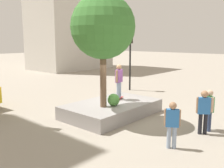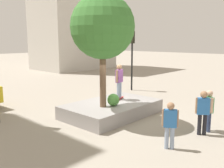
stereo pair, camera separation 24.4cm
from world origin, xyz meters
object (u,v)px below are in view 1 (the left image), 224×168
(skateboarder, at_px, (119,79))
(planter_ledge, at_px, (112,109))
(bystander_watching, at_px, (204,109))
(plaza_tree, at_px, (103,27))
(skateboard, at_px, (119,98))
(passerby_with_bag, at_px, (172,122))
(traffic_light_corner, at_px, (130,50))
(pedestrian_crossing, at_px, (209,107))

(skateboarder, bearing_deg, planter_ledge, -166.03)
(planter_ledge, height_order, bystander_watching, bystander_watching)
(plaza_tree, bearing_deg, skateboard, 14.27)
(passerby_with_bag, bearing_deg, planter_ledge, 68.97)
(skateboarder, distance_m, traffic_light_corner, 5.80)
(traffic_light_corner, relative_size, passerby_with_bag, 2.65)
(planter_ledge, distance_m, skateboarder, 1.55)
(planter_ledge, relative_size, pedestrian_crossing, 2.72)
(skateboard, bearing_deg, plaza_tree, -165.73)
(skateboard, xyz_separation_m, bystander_watching, (-0.30, -4.42, 0.30))
(bystander_watching, height_order, passerby_with_bag, bystander_watching)
(plaza_tree, relative_size, passerby_with_bag, 3.09)
(traffic_light_corner, height_order, passerby_with_bag, traffic_light_corner)
(skateboarder, xyz_separation_m, bystander_watching, (-0.30, -4.42, -0.69))
(planter_ledge, distance_m, pedestrian_crossing, 4.40)
(skateboarder, bearing_deg, skateboard, 180.00)
(passerby_with_bag, bearing_deg, skateboarder, 61.54)
(skateboard, height_order, skateboarder, skateboarder)
(skateboard, relative_size, pedestrian_crossing, 0.50)
(skateboard, bearing_deg, passerby_with_bag, -118.46)
(plaza_tree, xyz_separation_m, skateboard, (1.55, 0.39, -3.42))
(plaza_tree, distance_m, skateboard, 3.78)
(skateboard, bearing_deg, traffic_light_corner, 31.77)
(pedestrian_crossing, height_order, passerby_with_bag, pedestrian_crossing)
(pedestrian_crossing, distance_m, bystander_watching, 0.52)
(plaza_tree, relative_size, traffic_light_corner, 1.17)
(skateboard, bearing_deg, planter_ledge, -166.03)
(traffic_light_corner, bearing_deg, bystander_watching, -124.65)
(bystander_watching, bearing_deg, planter_ledge, 95.78)
(skateboard, relative_size, bystander_watching, 0.49)
(skateboard, xyz_separation_m, traffic_light_corner, (4.83, 2.99, 2.20))
(plaza_tree, relative_size, skateboarder, 2.88)
(planter_ledge, xyz_separation_m, skateboard, (0.73, 0.18, 0.37))
(planter_ledge, bearing_deg, passerby_with_bag, -111.03)
(pedestrian_crossing, relative_size, passerby_with_bag, 1.05)
(planter_ledge, relative_size, plaza_tree, 0.92)
(pedestrian_crossing, xyz_separation_m, bystander_watching, (-0.52, 0.01, 0.02))
(bystander_watching, distance_m, passerby_with_bag, 1.98)
(plaza_tree, xyz_separation_m, bystander_watching, (1.25, -4.03, -3.12))
(traffic_light_corner, bearing_deg, plaza_tree, -152.05)
(planter_ledge, xyz_separation_m, passerby_with_bag, (-1.53, -3.98, 0.60))
(bystander_watching, bearing_deg, passerby_with_bag, 172.43)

